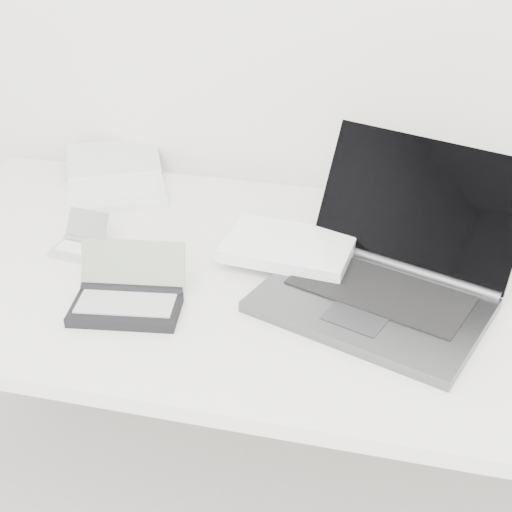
% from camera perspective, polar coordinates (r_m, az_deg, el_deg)
% --- Properties ---
extents(desk, '(1.60, 0.80, 0.73)m').
position_cam_1_polar(desk, '(1.42, 1.55, -3.01)').
color(desk, white).
rests_on(desk, ground).
extents(laptop_large, '(0.58, 0.49, 0.25)m').
position_cam_1_polar(laptop_large, '(1.35, 8.38, -0.92)').
color(laptop_large, '#525456').
rests_on(laptop_large, desk).
extents(netbook_open_white, '(0.33, 0.36, 0.06)m').
position_cam_1_polar(netbook_open_white, '(1.75, -11.15, 5.73)').
color(netbook_open_white, white).
rests_on(netbook_open_white, desk).
extents(pda_silver, '(0.10, 0.12, 0.07)m').
position_cam_1_polar(pda_silver, '(1.51, -13.98, 0.99)').
color(pda_silver, silver).
rests_on(pda_silver, desk).
extents(palmtop_charcoal, '(0.21, 0.17, 0.10)m').
position_cam_1_polar(palmtop_charcoal, '(1.31, -10.21, -3.29)').
color(palmtop_charcoal, black).
rests_on(palmtop_charcoal, desk).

